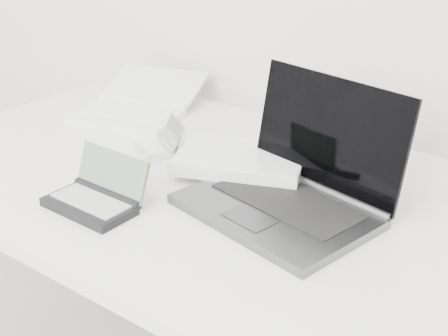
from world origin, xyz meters
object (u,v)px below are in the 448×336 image
Objects in this scene: desk at (248,213)px; netbook_open_white at (135,107)px; laptop_large at (272,177)px; palmtop_charcoal at (96,197)px.

desk is 0.54m from netbook_open_white.
laptop_large is 1.28× the size of netbook_open_white.
netbook_open_white is at bearing 127.07° from palmtop_charcoal.
palmtop_charcoal reaches higher than desk.
netbook_open_white is 0.52m from palmtop_charcoal.
laptop_large reaches higher than netbook_open_white.
netbook_open_white is at bearing 158.65° from desk.
desk is 9.07× the size of palmtop_charcoal.
netbook_open_white is 2.26× the size of palmtop_charcoal.
palmtop_charcoal is at bearing -123.46° from laptop_large.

